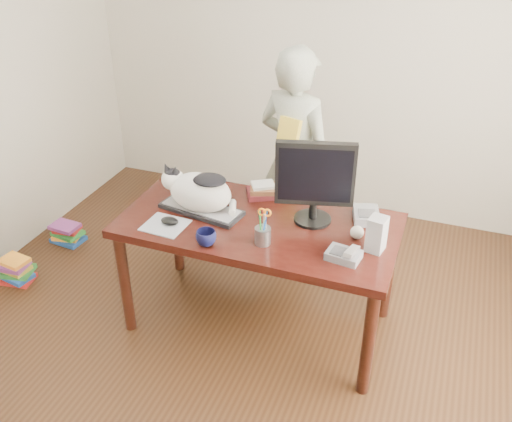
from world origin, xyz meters
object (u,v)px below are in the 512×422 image
(desk, at_px, (263,236))
(coffee_mug, at_px, (206,238))
(phone, at_px, (344,255))
(person, at_px, (295,160))
(monitor, at_px, (315,179))
(baseball, at_px, (357,232))
(mouse, at_px, (170,221))
(pen_cup, at_px, (263,234))
(book_pile_b, at_px, (67,233))
(book_pile_a, at_px, (15,270))
(speaker, at_px, (377,234))
(book_stack, at_px, (265,190))
(keyboard, at_px, (201,209))
(cat, at_px, (198,190))
(calculator, at_px, (366,215))

(desk, height_order, coffee_mug, coffee_mug)
(desk, xyz_separation_m, phone, (0.54, -0.27, 0.17))
(coffee_mug, xyz_separation_m, person, (0.16, 1.11, -0.00))
(monitor, xyz_separation_m, baseball, (0.27, -0.08, -0.24))
(mouse, bearing_deg, pen_cup, 3.48)
(person, bearing_deg, pen_cup, 115.06)
(phone, bearing_deg, pen_cup, -170.70)
(pen_cup, bearing_deg, book_pile_b, 163.08)
(pen_cup, height_order, coffee_mug, pen_cup)
(phone, distance_m, book_pile_a, 2.40)
(speaker, bearing_deg, phone, -122.86)
(pen_cup, distance_m, book_stack, 0.54)
(person, distance_m, book_pile_a, 2.11)
(desk, relative_size, baseball, 21.38)
(book_pile_a, height_order, book_pile_b, book_pile_a)
(speaker, distance_m, person, 1.10)
(pen_cup, bearing_deg, keyboard, 157.03)
(speaker, bearing_deg, book_stack, 165.54)
(cat, distance_m, book_pile_b, 1.61)
(keyboard, xyz_separation_m, person, (0.34, 0.79, 0.03))
(mouse, relative_size, book_pile_a, 0.41)
(desk, xyz_separation_m, book_pile_a, (-1.75, -0.28, -0.51))
(mouse, distance_m, baseball, 1.06)
(mouse, xyz_separation_m, calculator, (1.04, 0.45, 0.00))
(pen_cup, relative_size, person, 0.14)
(desk, height_order, calculator, calculator)
(desk, height_order, pen_cup, pen_cup)
(keyboard, height_order, cat, cat)
(cat, height_order, calculator, cat)
(keyboard, xyz_separation_m, phone, (0.91, -0.18, 0.01))
(keyboard, height_order, mouse, mouse)
(calculator, bearing_deg, monitor, -169.62)
(desk, bearing_deg, book_pile_a, -170.97)
(speaker, bearing_deg, monitor, 169.25)
(cat, bearing_deg, book_stack, 55.18)
(book_stack, bearing_deg, mouse, -152.36)
(calculator, relative_size, person, 0.14)
(phone, height_order, calculator, phone)
(desk, distance_m, phone, 0.63)
(keyboard, distance_m, monitor, 0.72)
(cat, relative_size, book_stack, 1.86)
(pen_cup, relative_size, book_pile_a, 0.83)
(book_pile_a, bearing_deg, person, 29.74)
(coffee_mug, bearing_deg, phone, 9.99)
(monitor, bearing_deg, cat, 175.07)
(cat, relative_size, book_pile_b, 1.92)
(coffee_mug, bearing_deg, mouse, 158.11)
(book_stack, bearing_deg, keyboard, -157.31)
(book_stack, distance_m, calculator, 0.65)
(keyboard, height_order, speaker, speaker)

